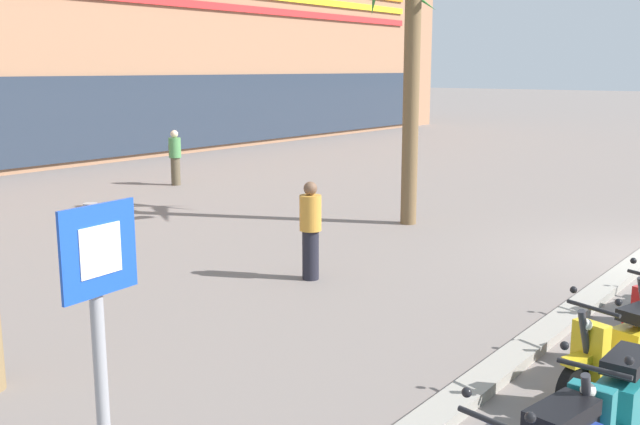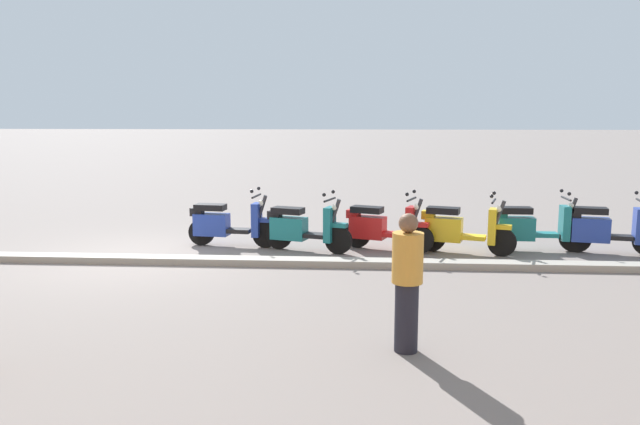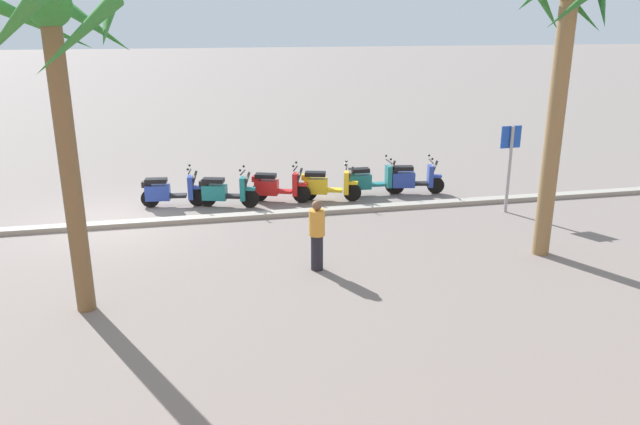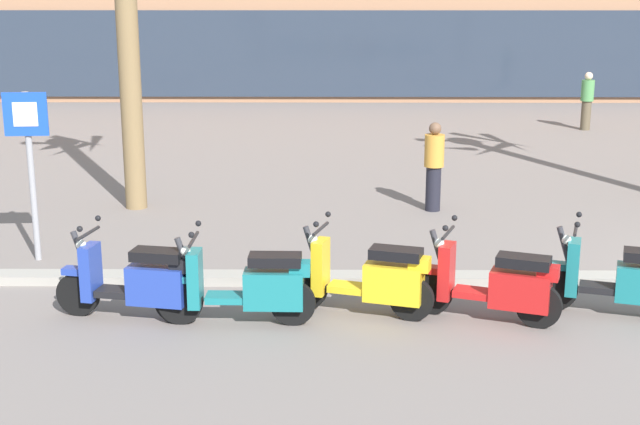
{
  "view_description": "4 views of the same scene",
  "coord_description": "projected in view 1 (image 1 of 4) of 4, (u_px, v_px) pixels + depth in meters",
  "views": [
    {
      "loc": [
        -13.3,
        -2.5,
        3.24
      ],
      "look_at": [
        -4.51,
        4.21,
        1.07
      ],
      "focal_mm": 41.31,
      "sensor_mm": 36.0,
      "label": 1
    },
    {
      "loc": [
        -4.05,
        11.0,
        2.59
      ],
      "look_at": [
        -3.4,
        1.39,
        1.08
      ],
      "focal_mm": 35.07,
      "sensor_mm": 36.0,
      "label": 2
    },
    {
      "loc": [
        -2.05,
        16.28,
        5.15
      ],
      "look_at": [
        -4.7,
        3.95,
        1.15
      ],
      "focal_mm": 34.42,
      "sensor_mm": 36.0,
      "label": 3
    },
    {
      "loc": [
        -6.38,
        -10.61,
        3.82
      ],
      "look_at": [
        -6.48,
        0.54,
        0.94
      ],
      "focal_mm": 49.75,
      "sensor_mm": 36.0,
      "label": 4
    }
  ],
  "objects": [
    {
      "name": "mall_facade_backdrop",
      "position": [
        4.0,
        1.0,
        27.19
      ],
      "size": [
        46.75,
        10.24,
        11.38
      ],
      "color": "#9E7051",
      "rests_on": "ground"
    },
    {
      "name": "scooter_teal_mid_rear",
      "position": [
        614.0,
        409.0,
        6.13
      ],
      "size": [
        1.83,
        0.56,
        1.17
      ],
      "color": "black",
      "rests_on": "ground"
    },
    {
      "name": "scooter_yellow_mid_centre",
      "position": [
        626.0,
        350.0,
        7.39
      ],
      "size": [
        1.77,
        0.78,
        1.17
      ],
      "color": "black",
      "rests_on": "ground"
    },
    {
      "name": "crossing_sign",
      "position": [
        100.0,
        337.0,
        4.84
      ],
      "size": [
        0.6,
        0.14,
        2.4
      ],
      "color": "#939399",
      "rests_on": "ground"
    },
    {
      "name": "palm_tree_mid_walkway",
      "position": [
        413.0,
        13.0,
        14.79
      ],
      "size": [
        2.59,
        2.6,
        5.72
      ],
      "color": "brown",
      "rests_on": "ground"
    },
    {
      "name": "pedestrian_window_shopping",
      "position": [
        310.0,
        229.0,
        11.37
      ],
      "size": [
        0.34,
        0.34,
        1.54
      ],
      "color": "black",
      "rests_on": "ground"
    },
    {
      "name": "pedestrian_by_palm_tree",
      "position": [
        175.0,
        156.0,
        20.65
      ],
      "size": [
        0.34,
        0.46,
        1.55
      ],
      "color": "brown",
      "rests_on": "ground"
    }
  ]
}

